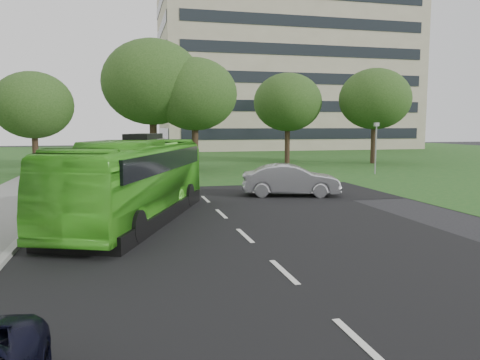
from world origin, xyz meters
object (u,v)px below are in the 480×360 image
at_px(tree_park_d, 288,102).
at_px(sedan, 291,180).
at_px(tree_park_c, 195,94).
at_px(tree_park_b, 152,82).
at_px(camera_pole, 376,141).
at_px(office_building, 284,72).
at_px(tree_park_e, 375,99).
at_px(bus, 135,181).
at_px(tree_park_a, 33,105).

relative_size(tree_park_d, sedan, 1.73).
relative_size(tree_park_c, tree_park_d, 1.04).
xyz_separation_m(tree_park_b, sedan, (6.17, -15.90, -6.31)).
bearing_deg(camera_pole, office_building, 99.44).
height_order(tree_park_e, sedan, tree_park_e).
height_order(tree_park_b, sedan, tree_park_b).
distance_m(office_building, sedan, 55.84).
bearing_deg(office_building, tree_park_b, -123.31).
xyz_separation_m(tree_park_e, bus, (-23.11, -22.85, -4.65)).
relative_size(tree_park_b, tree_park_e, 1.16).
bearing_deg(tree_park_b, office_building, 56.69).
bearing_deg(tree_park_a, tree_park_c, 5.40).
distance_m(bus, camera_pole, 22.57).
xyz_separation_m(bus, sedan, (8.06, 4.65, -0.73)).
relative_size(tree_park_a, tree_park_b, 0.72).
distance_m(tree_park_b, camera_pole, 18.20).
distance_m(tree_park_c, tree_park_d, 11.26).
height_order(tree_park_a, bus, tree_park_a).
relative_size(office_building, tree_park_a, 5.29).
height_order(tree_park_b, tree_park_e, tree_park_b).
bearing_deg(tree_park_e, tree_park_b, -173.83).
height_order(tree_park_a, tree_park_c, tree_park_c).
bearing_deg(sedan, tree_park_d, -3.19).
relative_size(tree_park_d, tree_park_e, 0.96).
xyz_separation_m(office_building, sedan, (-17.39, -51.76, -11.67)).
xyz_separation_m(tree_park_a, tree_park_e, (29.89, 4.37, 1.08)).
xyz_separation_m(tree_park_b, bus, (-1.89, -20.55, -5.58)).
distance_m(tree_park_a, camera_pole, 25.43).
height_order(tree_park_a, tree_park_e, tree_park_e).
bearing_deg(camera_pole, tree_park_a, -172.01).
bearing_deg(tree_park_e, bus, -135.33).
distance_m(tree_park_c, bus, 20.80).
relative_size(office_building, sedan, 7.92).
xyz_separation_m(tree_park_a, tree_park_d, (21.81, 6.58, 0.78)).
bearing_deg(tree_park_e, camera_pole, -118.60).
relative_size(tree_park_a, tree_park_c, 0.83).
bearing_deg(camera_pole, tree_park_d, 123.84).
relative_size(tree_park_a, camera_pole, 1.94).
xyz_separation_m(office_building, bus, (-25.46, -56.42, -10.94)).
bearing_deg(tree_park_a, sedan, -42.98).
bearing_deg(office_building, sedan, -108.57).
distance_m(tree_park_c, sedan, 16.14).
bearing_deg(bus, tree_park_c, 96.54).
bearing_deg(sedan, tree_park_b, 36.90).
xyz_separation_m(office_building, tree_park_a, (-32.23, -37.94, -7.36)).
distance_m(sedan, camera_pole, 13.46).
xyz_separation_m(tree_park_b, tree_park_d, (13.15, 4.50, -1.23)).
relative_size(tree_park_a, tree_park_e, 0.83).
relative_size(office_building, camera_pole, 10.28).
bearing_deg(tree_park_b, tree_park_a, -166.51).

